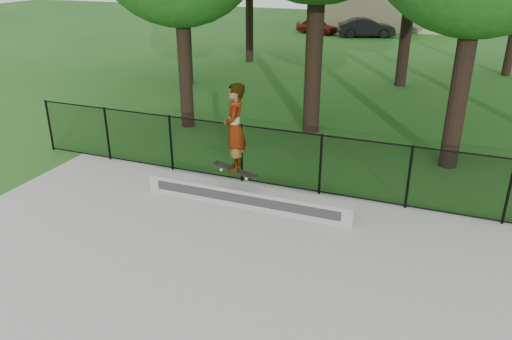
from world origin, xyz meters
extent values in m
cube|color=#979793|center=(-1.36, 4.70, 0.28)|extent=(4.89, 0.40, 0.43)
imported|color=maroon|center=(-7.16, 32.33, 0.53)|extent=(3.34, 2.12, 1.07)
imported|color=black|center=(-3.48, 31.98, 0.65)|extent=(3.82, 2.47, 1.30)
imported|color=#96A1AA|center=(-1.81, 35.76, 0.53)|extent=(3.53, 1.91, 1.06)
cube|color=black|center=(-1.59, 4.58, 0.95)|extent=(0.83, 0.23, 0.21)
imported|color=#B1E9E8|center=(-1.59, 4.58, 1.93)|extent=(0.65, 0.81, 1.92)
cylinder|color=black|center=(-8.00, 5.90, 0.81)|extent=(0.06, 0.06, 1.50)
cylinder|color=black|center=(-6.00, 5.90, 0.81)|extent=(0.06, 0.06, 1.50)
cylinder|color=black|center=(-4.00, 5.90, 0.81)|extent=(0.06, 0.06, 1.50)
cylinder|color=black|center=(-2.00, 5.90, 0.81)|extent=(0.06, 0.06, 1.50)
cylinder|color=black|center=(0.00, 5.90, 0.81)|extent=(0.06, 0.06, 1.50)
cylinder|color=black|center=(2.00, 5.90, 0.81)|extent=(0.06, 0.06, 1.50)
cylinder|color=black|center=(4.00, 5.90, 0.81)|extent=(0.06, 0.06, 1.50)
cylinder|color=black|center=(0.00, 5.90, 1.53)|extent=(16.00, 0.04, 0.04)
cylinder|color=black|center=(0.00, 5.90, 0.11)|extent=(16.00, 0.04, 0.04)
cube|color=black|center=(0.00, 5.90, 0.81)|extent=(16.00, 0.01, 1.50)
cylinder|color=black|center=(-5.50, 9.50, 2.21)|extent=(0.44, 0.44, 4.43)
cylinder|color=black|center=(-1.50, 10.50, 2.70)|extent=(0.44, 0.44, 5.41)
cylinder|color=black|center=(2.80, 9.00, 2.34)|extent=(0.44, 0.44, 4.68)
cylinder|color=black|center=(-8.50, 15.00, 2.17)|extent=(0.44, 0.44, 4.35)
cylinder|color=black|center=(0.50, 18.00, 2.45)|extent=(0.44, 0.44, 4.89)
cylinder|color=black|center=(-7.79, 20.67, 2.58)|extent=(0.44, 0.44, 5.16)
cube|color=#C0B187|center=(-2.00, 38.00, 2.00)|extent=(12.00, 6.00, 4.00)
camera|label=1|loc=(2.52, -4.65, 5.28)|focal=35.00mm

